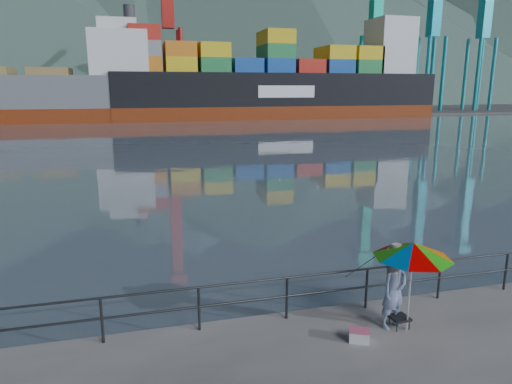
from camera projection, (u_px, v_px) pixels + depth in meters
harbor_water at (141, 106)px, 131.10m from camera, size 500.00×280.00×0.00m
far_dock at (192, 112)px, 98.73m from camera, size 200.00×40.00×0.40m
guardrail at (244, 303)px, 10.10m from camera, size 22.00×0.06×1.03m
mountains at (222, 19)px, 206.08m from camera, size 600.00×332.80×80.00m
port_cranes at (299, 32)px, 91.91m from camera, size 116.00×28.00×38.40m
container_stacks at (296, 97)px, 104.49m from camera, size 58.00×5.40×7.80m
fisherman at (394, 289)px, 9.91m from camera, size 0.74×0.60×1.77m
beach_umbrella at (413, 250)px, 9.54m from camera, size 1.83×1.83×2.02m
folding_stool at (399, 322)px, 10.04m from camera, size 0.42×0.42×0.26m
cooler_bag at (359, 336)px, 9.49m from camera, size 0.48×0.42×0.24m
fishing_rod at (357, 302)px, 11.27m from camera, size 0.23×1.86×1.31m
bulk_carrier at (20, 95)px, 71.31m from camera, size 53.85×9.32×14.50m
container_ship at (287, 84)px, 81.88m from camera, size 57.43×9.57×18.10m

